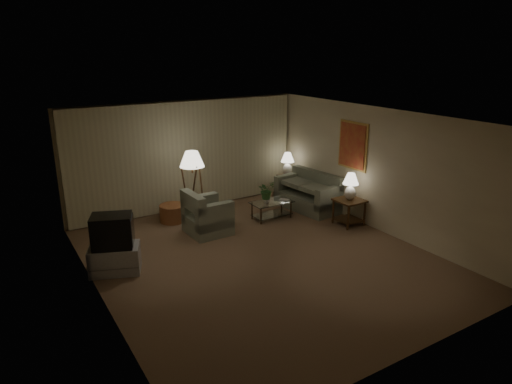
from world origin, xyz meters
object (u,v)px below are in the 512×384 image
at_px(armchair, 208,216).
at_px(table_lamp_far, 288,162).
at_px(side_table_near, 349,207).
at_px(ottoman, 173,213).
at_px(table_lamp_near, 351,184).
at_px(floor_lamp, 193,186).
at_px(tv_cabinet, 115,259).
at_px(vase, 266,200).
at_px(sofa, 307,195).
at_px(crt_tv, 112,231).
at_px(side_table_far, 287,182).
at_px(coffee_table, 272,207).

bearing_deg(armchair, table_lamp_far, -69.55).
height_order(side_table_near, ottoman, side_table_near).
relative_size(table_lamp_near, floor_lamp, 0.36).
relative_size(armchair, tv_cabinet, 0.93).
bearing_deg(table_lamp_near, vase, 139.09).
xyz_separation_m(sofa, armchair, (-2.82, -0.10, 0.01)).
height_order(table_lamp_far, vase, table_lamp_far).
xyz_separation_m(sofa, tv_cabinet, (-5.05, -0.88, -0.12)).
height_order(floor_lamp, vase, floor_lamp).
bearing_deg(crt_tv, vase, 33.44).
distance_m(armchair, side_table_far, 3.20).
xyz_separation_m(armchair, table_lamp_near, (2.97, -1.25, 0.59)).
bearing_deg(side_table_near, side_table_far, 90.00).
bearing_deg(floor_lamp, table_lamp_near, -32.59).
bearing_deg(table_lamp_near, crt_tv, 174.84).
relative_size(armchair, crt_tv, 1.14).
relative_size(tv_cabinet, vase, 7.45).
bearing_deg(ottoman, coffee_table, -27.03).
distance_m(floor_lamp, ottoman, 0.88).
distance_m(sofa, table_lamp_far, 1.26).
height_order(side_table_far, ottoman, side_table_far).
bearing_deg(sofa, crt_tv, -86.79).
xyz_separation_m(armchair, vase, (1.53, 0.00, 0.10)).
bearing_deg(ottoman, sofa, -16.59).
bearing_deg(coffee_table, vase, 180.00).
distance_m(sofa, vase, 1.30).
distance_m(table_lamp_near, crt_tv, 5.22).
bearing_deg(floor_lamp, ottoman, 133.47).
distance_m(tv_cabinet, floor_lamp, 2.71).
xyz_separation_m(sofa, ottoman, (-3.22, 0.96, -0.17)).
bearing_deg(ottoman, vase, -28.81).
height_order(side_table_far, floor_lamp, floor_lamp).
relative_size(side_table_near, ottoman, 1.00).
xyz_separation_m(sofa, coffee_table, (-1.14, -0.10, -0.09)).
height_order(floor_lamp, ottoman, floor_lamp).
distance_m(sofa, tv_cabinet, 5.13).
relative_size(floor_lamp, ottoman, 2.85).
height_order(sofa, vase, sofa).
height_order(table_lamp_near, vase, table_lamp_near).
bearing_deg(side_table_near, table_lamp_far, 90.00).
bearing_deg(side_table_far, armchair, -158.05).
distance_m(coffee_table, ottoman, 2.33).
height_order(table_lamp_far, tv_cabinet, table_lamp_far).
xyz_separation_m(tv_cabinet, crt_tv, (0.00, 0.00, 0.55)).
relative_size(side_table_near, vase, 4.39).
distance_m(table_lamp_near, ottoman, 4.16).
distance_m(armchair, vase, 1.53).
relative_size(side_table_far, vase, 4.39).
relative_size(side_table_far, table_lamp_near, 0.97).
bearing_deg(table_lamp_far, coffee_table, -137.25).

